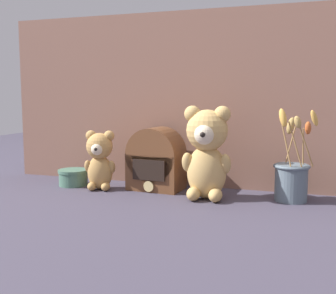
{
  "coord_description": "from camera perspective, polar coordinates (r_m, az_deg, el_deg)",
  "views": [
    {
      "loc": [
        0.46,
        -1.34,
        0.34
      ],
      "look_at": [
        0.0,
        0.02,
        0.16
      ],
      "focal_mm": 45.0,
      "sensor_mm": 36.0,
      "label": 1
    }
  ],
  "objects": [
    {
      "name": "teddy_bear_medium",
      "position": [
        1.53,
        -9.19,
        -1.59
      ],
      "size": [
        0.12,
        0.11,
        0.21
      ],
      "color": "tan",
      "rests_on": "ground"
    },
    {
      "name": "vintage_radio",
      "position": [
        1.51,
        -1.62,
        -1.92
      ],
      "size": [
        0.2,
        0.14,
        0.22
      ],
      "color": "brown",
      "rests_on": "ground"
    },
    {
      "name": "teddy_bear_large",
      "position": [
        1.37,
        5.25,
        -0.52
      ],
      "size": [
        0.16,
        0.15,
        0.31
      ],
      "color": "tan",
      "rests_on": "ground"
    },
    {
      "name": "backdrop_wall",
      "position": [
        1.57,
        1.73,
        6.41
      ],
      "size": [
        1.4,
        0.02,
        0.64
      ],
      "color": "#845B4C",
      "rests_on": "ground"
    },
    {
      "name": "flower_vase",
      "position": [
        1.41,
        16.38,
        -3.92
      ],
      "size": [
        0.14,
        0.15,
        0.3
      ],
      "color": "slate",
      "rests_on": "ground"
    },
    {
      "name": "decorative_tin_tall",
      "position": [
        1.63,
        -12.7,
        -4.02
      ],
      "size": [
        0.11,
        0.11,
        0.06
      ],
      "color": "#47705B",
      "rests_on": "ground"
    },
    {
      "name": "ground_plane",
      "position": [
        1.45,
        -0.25,
        -6.44
      ],
      "size": [
        4.0,
        4.0,
        0.0
      ],
      "primitive_type": "plane",
      "color": "#3D3847"
    }
  ]
}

